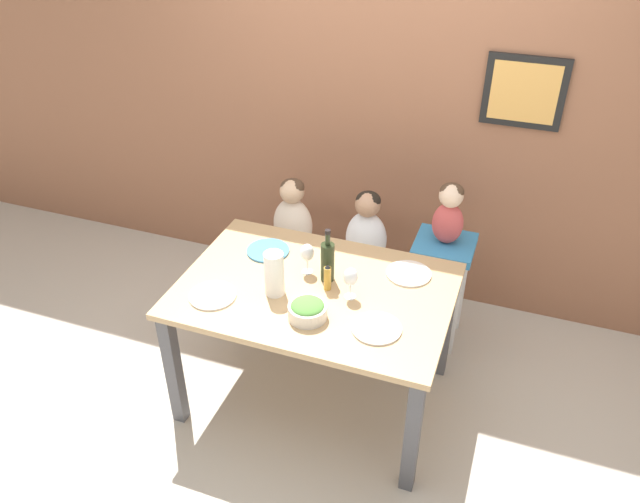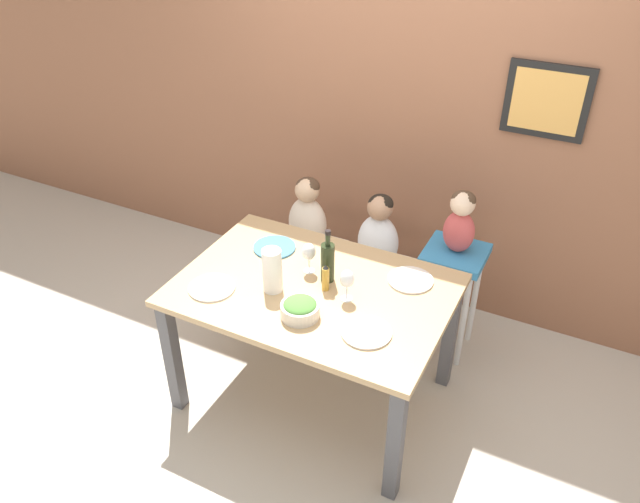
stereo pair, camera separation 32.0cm
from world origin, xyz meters
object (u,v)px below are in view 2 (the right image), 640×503
object	(u,v)px
wine_bottle	(328,261)
paper_towel_roll	(272,270)
dinner_plate_back_left	(274,247)
wine_glass_near	(347,280)
wine_glass_far	(309,252)
person_baby_right	(461,219)
dinner_plate_front_right	(366,332)
chair_far_center	(376,276)
salad_bowl_large	(300,308)
dinner_plate_back_right	(410,280)
chair_right_highchair	(453,273)
chair_far_left	(308,256)
person_child_center	(379,233)
dinner_plate_front_left	(212,288)
person_child_left	(308,215)

from	to	relation	value
wine_bottle	paper_towel_roll	world-z (taller)	wine_bottle
paper_towel_roll	dinner_plate_back_left	bearing A→B (deg)	119.32
wine_glass_near	wine_glass_far	distance (m)	0.31
person_baby_right	dinner_plate_front_right	world-z (taller)	person_baby_right
chair_far_center	salad_bowl_large	bearing A→B (deg)	-90.80
wine_glass_far	dinner_plate_front_right	world-z (taller)	wine_glass_far
paper_towel_roll	dinner_plate_back_right	world-z (taller)	paper_towel_roll
dinner_plate_front_right	dinner_plate_back_right	bearing A→B (deg)	85.09
chair_far_center	chair_right_highchair	xyz separation A→B (m)	(0.49, -0.00, 0.18)
chair_far_left	person_child_center	distance (m)	0.59
wine_glass_far	salad_bowl_large	xyz separation A→B (m)	(0.14, -0.36, -0.07)
paper_towel_roll	dinner_plate_front_right	distance (m)	0.59
person_baby_right	dinner_plate_front_left	bearing A→B (deg)	-135.54
dinner_plate_front_left	dinner_plate_front_right	size ratio (longest dim) A/B	1.00
person_child_left	person_baby_right	xyz separation A→B (m)	(0.98, 0.00, 0.23)
chair_right_highchair	dinner_plate_front_left	world-z (taller)	dinner_plate_front_left
dinner_plate_back_left	dinner_plate_front_right	world-z (taller)	same
chair_far_center	person_child_left	distance (m)	0.59
chair_far_center	paper_towel_roll	distance (m)	1.02
chair_far_left	dinner_plate_back_right	xyz separation A→B (m)	(0.86, -0.46, 0.39)
chair_right_highchair	dinner_plate_front_right	world-z (taller)	dinner_plate_front_right
paper_towel_roll	dinner_plate_back_left	distance (m)	0.41
person_child_left	paper_towel_roll	distance (m)	0.91
person_child_left	person_baby_right	size ratio (longest dim) A/B	1.33
person_child_left	wine_glass_far	bearing A→B (deg)	-61.45
wine_glass_far	dinner_plate_back_right	bearing A→B (deg)	17.36
chair_far_center	wine_glass_near	xyz separation A→B (m)	(0.13, -0.76, 0.51)
chair_far_center	dinner_plate_front_right	distance (m)	1.08
person_child_center	salad_bowl_large	world-z (taller)	person_child_center
chair_far_left	person_child_center	world-z (taller)	person_child_center
person_child_left	person_baby_right	distance (m)	1.00
chair_right_highchair	dinner_plate_front_left	distance (m)	1.44
wine_bottle	dinner_plate_back_right	xyz separation A→B (m)	(0.40, 0.19, -0.11)
wine_bottle	dinner_plate_back_left	size ratio (longest dim) A/B	1.26
wine_glass_near	dinner_plate_front_left	distance (m)	0.71
chair_right_highchair	person_child_center	xyz separation A→B (m)	(-0.49, 0.00, 0.14)
wine_glass_far	dinner_plate_back_right	world-z (taller)	wine_glass_far
wine_glass_far	dinner_plate_back_right	distance (m)	0.56
person_child_center	salad_bowl_large	distance (m)	0.99
wine_bottle	paper_towel_roll	bearing A→B (deg)	-136.33
chair_far_left	salad_bowl_large	bearing A→B (deg)	-64.03
person_child_center	salad_bowl_large	xyz separation A→B (m)	(-0.01, -0.98, 0.11)
chair_far_center	dinner_plate_front_right	bearing A→B (deg)	-71.08
person_child_left	dinner_plate_front_left	bearing A→B (deg)	-92.12
dinner_plate_front_left	chair_right_highchair	bearing A→B (deg)	44.42
chair_right_highchair	wine_glass_near	world-z (taller)	wine_glass_near
chair_right_highchair	wine_bottle	world-z (taller)	wine_bottle
chair_far_center	person_baby_right	distance (m)	0.73
chair_far_left	wine_glass_far	xyz separation A→B (m)	(0.34, -0.63, 0.51)
wine_bottle	chair_right_highchair	bearing A→B (deg)	51.81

